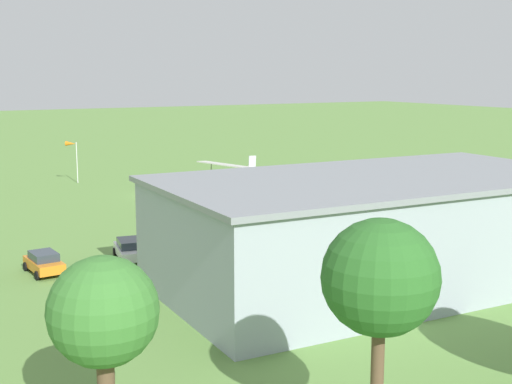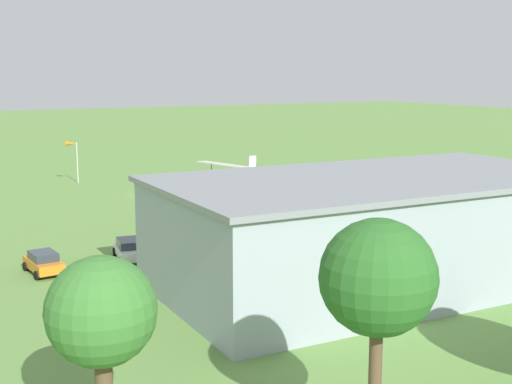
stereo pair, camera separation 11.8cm
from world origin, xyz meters
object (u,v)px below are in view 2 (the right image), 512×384
at_px(hangar, 378,229).
at_px(car_white, 129,249).
at_px(tree_near_perimeter_road, 378,279).
at_px(car_silver, 399,216).
at_px(biplane, 231,174).
at_px(tree_at_field_edge, 101,313).
at_px(windsock, 72,146).
at_px(person_walking_on_apron, 218,225).
at_px(car_orange, 44,262).
at_px(person_by_parked_cars, 295,220).

distance_m(hangar, car_white, 18.91).
bearing_deg(tree_near_perimeter_road, car_silver, -131.98).
distance_m(biplane, car_silver, 22.23).
relative_size(tree_at_field_edge, windsock, 1.38).
height_order(biplane, person_walking_on_apron, biplane).
bearing_deg(tree_at_field_edge, biplane, -122.27).
bearing_deg(hangar, windsock, -82.91).
height_order(tree_at_field_edge, windsock, tree_at_field_edge).
distance_m(car_white, car_orange, 6.54).
xyz_separation_m(car_orange, windsock, (-12.62, -39.79, 3.97)).
xyz_separation_m(hangar, car_white, (12.69, -13.73, -2.84)).
height_order(car_silver, person_walking_on_apron, person_walking_on_apron).
distance_m(tree_near_perimeter_road, windsock, 70.74).
xyz_separation_m(hangar, tree_at_field_edge, (22.46, 11.74, 1.64)).
xyz_separation_m(hangar, car_silver, (-13.33, -13.21, -2.84)).
xyz_separation_m(car_orange, tree_near_perimeter_road, (-5.03, 30.52, 6.05)).
bearing_deg(car_white, tree_near_perimeter_road, 87.27).
height_order(hangar, biplane, hangar).
xyz_separation_m(person_walking_on_apron, tree_at_field_edge, (19.44, 29.80, 4.47)).
bearing_deg(car_orange, hangar, 145.58).
relative_size(car_silver, tree_near_perimeter_road, 0.52).
distance_m(biplane, car_white, 28.32).
bearing_deg(tree_near_perimeter_road, windsock, -96.16).
bearing_deg(person_by_parked_cars, windsock, -73.94).
bearing_deg(person_by_parked_cars, car_silver, 161.29).
relative_size(tree_near_perimeter_road, tree_at_field_edge, 1.21).
distance_m(hangar, tree_at_field_edge, 25.39).
xyz_separation_m(hangar, car_orange, (19.21, -13.16, -2.85)).
bearing_deg(windsock, car_silver, 116.62).
xyz_separation_m(biplane, windsock, (13.23, -18.61, 2.14)).
distance_m(hangar, car_orange, 23.46).
height_order(car_silver, windsock, windsock).
height_order(car_white, car_orange, car_white).
bearing_deg(tree_at_field_edge, person_by_parked_cars, -133.17).
relative_size(tree_near_perimeter_road, windsock, 1.67).
height_order(person_walking_on_apron, tree_at_field_edge, tree_at_field_edge).
bearing_deg(tree_near_perimeter_road, hangar, -129.24).
relative_size(car_silver, tree_at_field_edge, 0.63).
relative_size(hangar, windsock, 5.50).
relative_size(person_by_parked_cars, tree_at_field_edge, 0.24).
bearing_deg(biplane, car_white, 46.82).
bearing_deg(car_orange, car_silver, -179.91).
relative_size(person_walking_on_apron, tree_at_field_edge, 0.22).
distance_m(person_by_parked_cars, tree_at_field_edge, 38.83).
height_order(car_orange, tree_near_perimeter_road, tree_near_perimeter_road).
xyz_separation_m(car_white, person_by_parked_cars, (-16.63, -2.66, 0.07)).
bearing_deg(car_white, car_silver, 178.85).
distance_m(hangar, biplane, 34.99).
bearing_deg(windsock, car_white, 81.15).
bearing_deg(person_by_parked_cars, biplane, -98.58).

